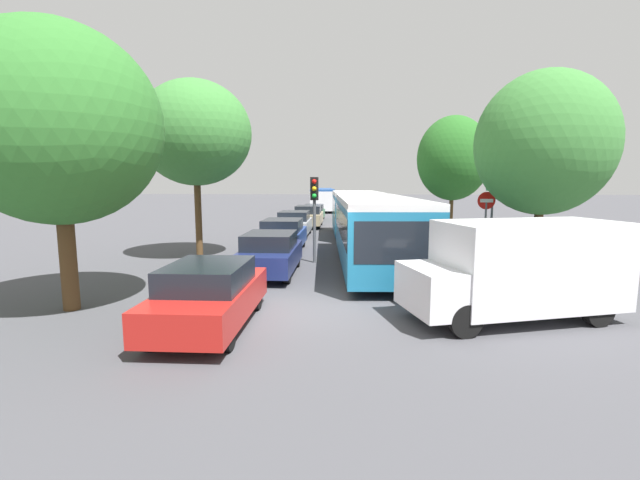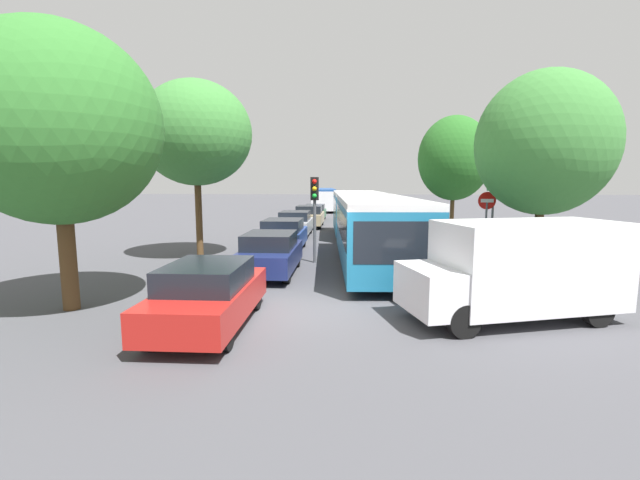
{
  "view_description": "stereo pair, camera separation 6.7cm",
  "coord_description": "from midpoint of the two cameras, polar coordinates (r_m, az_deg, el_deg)",
  "views": [
    {
      "loc": [
        1.13,
        -10.45,
        3.22
      ],
      "look_at": [
        0.2,
        4.3,
        1.2
      ],
      "focal_mm": 24.0,
      "sensor_mm": 36.0,
      "label": 1
    },
    {
      "loc": [
        1.2,
        -10.45,
        3.22
      ],
      "look_at": [
        0.2,
        4.3,
        1.2
      ],
      "focal_mm": 24.0,
      "sensor_mm": 36.0,
      "label": 2
    }
  ],
  "objects": [
    {
      "name": "white_van",
      "position": [
        10.99,
        24.88,
        -3.32
      ],
      "size": [
        5.34,
        3.24,
        2.31
      ],
      "rotation": [
        0.0,
        0.0,
        3.42
      ],
      "color": "silver",
      "rests_on": "ground"
    },
    {
      "name": "tree_left_mid",
      "position": [
        18.81,
        -16.4,
        13.48
      ],
      "size": [
        4.59,
        4.59,
        7.34
      ],
      "color": "#51381E",
      "rests_on": "ground"
    },
    {
      "name": "queued_car_tan",
      "position": [
        30.59,
        -1.6,
        3.2
      ],
      "size": [
        1.89,
        4.43,
        1.54
      ],
      "rotation": [
        0.0,
        0.0,
        1.57
      ],
      "color": "tan",
      "rests_on": "ground"
    },
    {
      "name": "tree_right_mid",
      "position": [
        27.46,
        17.26,
        10.35
      ],
      "size": [
        4.3,
        4.3,
        7.16
      ],
      "color": "#51381E",
      "rests_on": "ground"
    },
    {
      "name": "queued_car_silver",
      "position": [
        25.47,
        -3.51,
        2.21
      ],
      "size": [
        1.83,
        4.29,
        1.49
      ],
      "rotation": [
        0.0,
        0.0,
        1.57
      ],
      "color": "#B7BABF",
      "rests_on": "ground"
    },
    {
      "name": "queued_car_red",
      "position": [
        9.85,
        -14.72,
        -7.07
      ],
      "size": [
        1.79,
        4.19,
        1.45
      ],
      "rotation": [
        0.0,
        0.0,
        1.57
      ],
      "color": "#B21E19",
      "rests_on": "ground"
    },
    {
      "name": "articulated_bus",
      "position": [
        20.14,
        5.96,
        2.9
      ],
      "size": [
        3.67,
        17.89,
        2.64
      ],
      "rotation": [
        0.0,
        0.0,
        -1.51
      ],
      "color": "teal",
      "rests_on": "ground"
    },
    {
      "name": "tree_left_near",
      "position": [
        12.37,
        -31.49,
        12.33
      ],
      "size": [
        4.87,
        4.87,
        6.97
      ],
      "color": "#51381E",
      "rests_on": "ground"
    },
    {
      "name": "direction_sign_post",
      "position": [
        20.01,
        21.95,
        5.35
      ],
      "size": [
        0.18,
        1.4,
        3.6
      ],
      "rotation": [
        0.0,
        0.0,
        3.22
      ],
      "color": "#56595E",
      "rests_on": "ground"
    },
    {
      "name": "queued_car_green",
      "position": [
        35.91,
        -0.84,
        3.73
      ],
      "size": [
        1.66,
        3.89,
        1.35
      ],
      "rotation": [
        0.0,
        0.0,
        1.57
      ],
      "color": "#236638",
      "rests_on": "ground"
    },
    {
      "name": "no_entry_sign",
      "position": [
        18.42,
        21.12,
        3.08
      ],
      "size": [
        0.7,
        0.08,
        2.82
      ],
      "rotation": [
        0.0,
        0.0,
        -1.57
      ],
      "color": "#56595E",
      "rests_on": "ground"
    },
    {
      "name": "traffic_light",
      "position": [
        16.89,
        -0.87,
        5.33
      ],
      "size": [
        0.33,
        0.37,
        3.4
      ],
      "rotation": [
        0.0,
        0.0,
        -1.54
      ],
      "color": "#56595E",
      "rests_on": "ground"
    },
    {
      "name": "tree_right_near",
      "position": [
        17.72,
        27.58,
        11.32
      ],
      "size": [
        4.81,
        4.81,
        7.16
      ],
      "color": "#51381E",
      "rests_on": "ground"
    },
    {
      "name": "city_bus_rear",
      "position": [
        48.68,
        0.16,
        5.65
      ],
      "size": [
        3.36,
        11.5,
        2.44
      ],
      "rotation": [
        0.0,
        0.0,
        1.65
      ],
      "color": "silver",
      "rests_on": "ground"
    },
    {
      "name": "queued_car_navy",
      "position": [
        14.99,
        -6.77,
        -1.77
      ],
      "size": [
        1.81,
        4.24,
        1.47
      ],
      "rotation": [
        0.0,
        0.0,
        1.57
      ],
      "color": "navy",
      "rests_on": "ground"
    },
    {
      "name": "queued_car_blue",
      "position": [
        19.89,
        -5.08,
        0.65
      ],
      "size": [
        1.85,
        4.34,
        1.51
      ],
      "rotation": [
        0.0,
        0.0,
        1.57
      ],
      "color": "#284799",
      "rests_on": "ground"
    },
    {
      "name": "ground_plane",
      "position": [
        11.0,
        -2.66,
        -9.25
      ],
      "size": [
        200.0,
        200.0,
        0.0
      ],
      "primitive_type": "plane",
      "color": "#47474C"
    }
  ]
}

